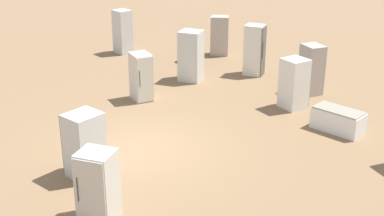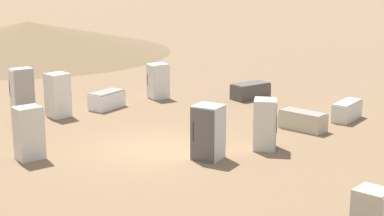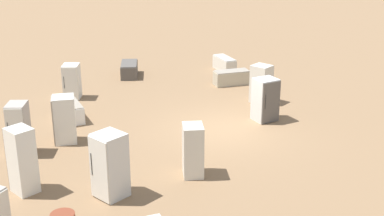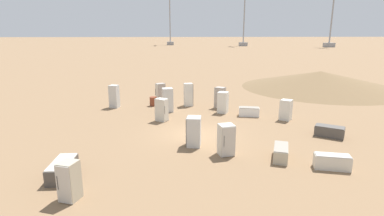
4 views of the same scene
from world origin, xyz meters
name	(u,v)px [view 2 (image 2 of 4)]	position (x,y,z in m)	size (l,w,h in m)	color
ground_plane	(154,149)	(0.00, 0.00, 0.00)	(1000.00, 1000.00, 0.00)	#846647
dirt_mound	(28,37)	(14.53, -15.31, 0.93)	(17.09, 17.09, 1.86)	brown
discarded_fridge_1	(303,121)	(-3.95, -3.72, 0.32)	(1.72, 1.21, 0.64)	#B2A88E
discarded_fridge_2	(29,133)	(3.06, 2.07, 0.79)	(0.90, 0.95, 1.58)	beige
discarded_fridge_5	(347,111)	(-5.22, -5.59, 0.34)	(0.97, 1.62, 0.68)	beige
discarded_fridge_6	(107,100)	(3.76, -4.30, 0.33)	(1.02, 1.58, 0.66)	white
discarded_fridge_7	(250,91)	(-1.08, -7.77, 0.32)	(1.54, 1.74, 0.64)	#4C4742
discarded_fridge_9	(158,81)	(2.53, -6.55, 0.72)	(0.97, 0.98, 1.45)	silver
discarded_fridge_10	(22,91)	(6.42, -2.60, 0.85)	(0.93, 0.97, 1.70)	#A89E93
discarded_fridge_12	(208,132)	(-1.85, 0.31, 0.80)	(0.92, 0.88, 1.61)	silver
discarded_fridge_13	(265,124)	(-3.21, -1.19, 0.78)	(0.81, 0.83, 1.57)	beige
discarded_fridge_14	(58,95)	(4.87, -2.55, 0.81)	(0.98, 0.96, 1.62)	silver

